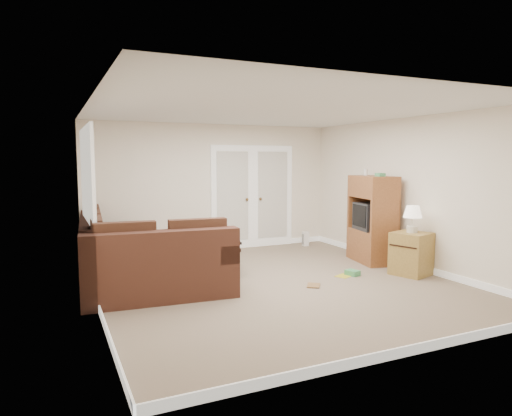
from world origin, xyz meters
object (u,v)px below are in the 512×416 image
tv_armoire (372,219)px  side_cabinet (411,250)px  coffee_table (218,255)px  sectional_sofa (132,260)px

tv_armoire → side_cabinet: bearing=-80.7°
tv_armoire → side_cabinet: size_ratio=1.50×
coffee_table → tv_armoire: tv_armoire is taller
tv_armoire → side_cabinet: (-0.03, -1.01, -0.38)m
tv_armoire → coffee_table: bearing=-179.7°
tv_armoire → side_cabinet: tv_armoire is taller
sectional_sofa → coffee_table: 1.44m
coffee_table → side_cabinet: bearing=-17.3°
sectional_sofa → coffee_table: (1.41, 0.26, -0.11)m
sectional_sofa → side_cabinet: size_ratio=2.86×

